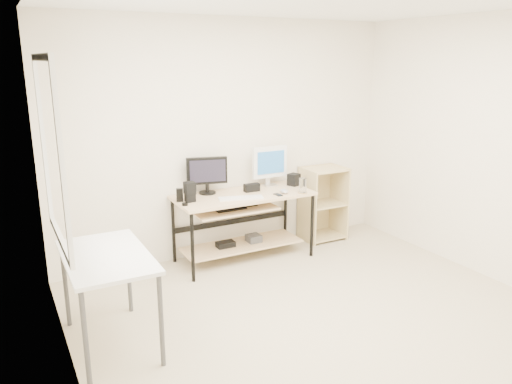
{
  "coord_description": "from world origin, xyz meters",
  "views": [
    {
      "loc": [
        -2.32,
        -2.99,
        2.17
      ],
      "look_at": [
        -0.04,
        1.3,
        0.86
      ],
      "focal_mm": 35.0,
      "sensor_mm": 36.0,
      "label": 1
    }
  ],
  "objects_px": {
    "audio_controller": "(180,195)",
    "shelf_unit": "(321,203)",
    "side_table": "(107,264)",
    "desk": "(241,213)",
    "white_imac": "(270,163)",
    "black_monitor": "(207,173)"
  },
  "relations": [
    {
      "from": "black_monitor",
      "to": "white_imac",
      "type": "height_order",
      "value": "white_imac"
    },
    {
      "from": "black_monitor",
      "to": "audio_controller",
      "type": "bearing_deg",
      "value": -143.04
    },
    {
      "from": "desk",
      "to": "black_monitor",
      "type": "bearing_deg",
      "value": 147.55
    },
    {
      "from": "desk",
      "to": "audio_controller",
      "type": "distance_m",
      "value": 0.74
    },
    {
      "from": "desk",
      "to": "side_table",
      "type": "height_order",
      "value": "same"
    },
    {
      "from": "desk",
      "to": "shelf_unit",
      "type": "xyz_separation_m",
      "value": [
        1.18,
        0.16,
        -0.09
      ]
    },
    {
      "from": "side_table",
      "to": "shelf_unit",
      "type": "distance_m",
      "value": 3.09
    },
    {
      "from": "side_table",
      "to": "white_imac",
      "type": "bearing_deg",
      "value": 30.5
    },
    {
      "from": "desk",
      "to": "black_monitor",
      "type": "height_order",
      "value": "black_monitor"
    },
    {
      "from": "white_imac",
      "to": "side_table",
      "type": "bearing_deg",
      "value": -149.28
    },
    {
      "from": "desk",
      "to": "shelf_unit",
      "type": "bearing_deg",
      "value": 7.77
    },
    {
      "from": "shelf_unit",
      "to": "audio_controller",
      "type": "height_order",
      "value": "shelf_unit"
    },
    {
      "from": "side_table",
      "to": "audio_controller",
      "type": "height_order",
      "value": "audio_controller"
    },
    {
      "from": "desk",
      "to": "white_imac",
      "type": "xyz_separation_m",
      "value": [
        0.46,
        0.19,
        0.48
      ]
    },
    {
      "from": "desk",
      "to": "white_imac",
      "type": "relative_size",
      "value": 3.29
    },
    {
      "from": "desk",
      "to": "white_imac",
      "type": "bearing_deg",
      "value": 21.97
    },
    {
      "from": "desk",
      "to": "side_table",
      "type": "relative_size",
      "value": 1.5
    },
    {
      "from": "side_table",
      "to": "audio_controller",
      "type": "relative_size",
      "value": 7.24
    },
    {
      "from": "white_imac",
      "to": "shelf_unit",
      "type": "bearing_deg",
      "value": -1.82
    },
    {
      "from": "shelf_unit",
      "to": "white_imac",
      "type": "height_order",
      "value": "white_imac"
    },
    {
      "from": "audio_controller",
      "to": "shelf_unit",
      "type": "bearing_deg",
      "value": 21.93
    },
    {
      "from": "desk",
      "to": "audio_controller",
      "type": "xyz_separation_m",
      "value": [
        -0.68,
        0.04,
        0.28
      ]
    }
  ]
}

